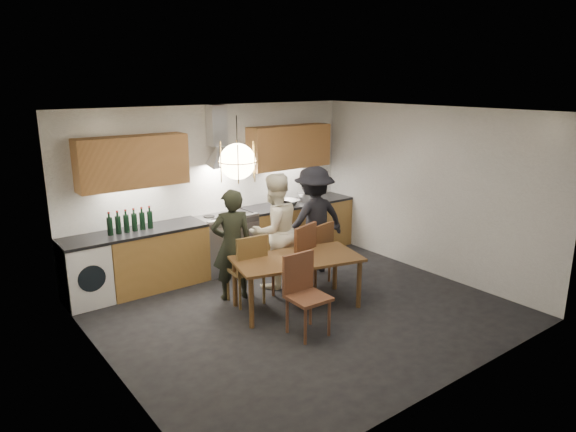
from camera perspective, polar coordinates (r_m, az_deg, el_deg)
ground at (r=6.95m, az=1.52°, el=-10.38°), size 5.00×5.00×0.00m
room_shell at (r=6.41m, az=1.62°, el=3.54°), size 5.02×4.52×2.61m
counter_run at (r=8.31m, az=-6.77°, el=-2.86°), size 5.00×0.62×0.90m
range_stove at (r=8.29m, az=-6.89°, el=-2.95°), size 0.90×0.60×0.92m
wall_fixtures at (r=8.08m, az=-7.64°, el=6.97°), size 4.30×0.54×1.10m
pendant_lamp at (r=5.69m, az=-5.63°, el=6.05°), size 0.43×0.43×0.70m
dining_table at (r=6.81m, az=0.99°, el=-5.28°), size 1.82×1.22×0.70m
chair_back_left at (r=6.92m, az=-4.42°, el=-5.44°), size 0.49×0.49×0.99m
chair_back_mid at (r=7.14m, az=1.16°, el=-4.39°), size 0.60×0.60×1.07m
chair_back_right at (r=7.61m, az=3.38°, el=-3.68°), size 0.52×0.52×0.95m
chair_front at (r=6.18m, az=1.75°, el=-8.05°), size 0.45×0.45×0.98m
person_left at (r=7.07m, az=-6.23°, el=-3.21°), size 0.66×0.54×1.56m
person_mid at (r=7.45m, az=-1.52°, el=-1.66°), size 0.85×0.67×1.69m
person_right at (r=8.03m, az=2.90°, el=-0.45°), size 1.14×0.72×1.69m
mixing_bowl at (r=8.77m, az=0.09°, el=1.55°), size 0.40×0.40×0.08m
stock_pot at (r=9.01m, az=1.79°, el=2.13°), size 0.27×0.27×0.15m
wine_bottles at (r=7.52m, az=-17.13°, el=-0.47°), size 0.65×0.08×0.33m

